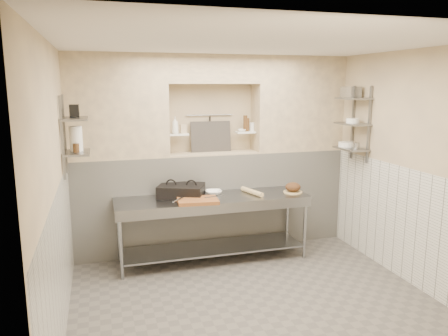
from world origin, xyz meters
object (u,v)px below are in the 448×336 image
object	(u,v)px
prep_table	(213,216)
jug_left	(76,139)
mixing_bowl	(214,192)
bread_loaf	(293,187)
bowl_alcove	(242,130)
bottle_soap	(175,125)
rolling_pin	(252,192)
cutting_board	(198,201)
panini_press	(181,191)

from	to	relation	value
prep_table	jug_left	world-z (taller)	jug_left
prep_table	mixing_bowl	bearing A→B (deg)	71.57
mixing_bowl	bread_loaf	distance (m)	1.12
bowl_alcove	jug_left	world-z (taller)	jug_left
bread_loaf	mixing_bowl	bearing A→B (deg)	168.91
bottle_soap	mixing_bowl	bearing A→B (deg)	-39.03
bowl_alcove	rolling_pin	bearing A→B (deg)	-92.52
rolling_pin	mixing_bowl	bearing A→B (deg)	164.46
mixing_bowl	bottle_soap	distance (m)	1.08
prep_table	mixing_bowl	world-z (taller)	mixing_bowl
mixing_bowl	rolling_pin	world-z (taller)	rolling_pin
mixing_bowl	rolling_pin	bearing A→B (deg)	-15.54
bottle_soap	bowl_alcove	world-z (taller)	bottle_soap
bowl_alcove	prep_table	bearing A→B (deg)	-136.73
bottle_soap	bowl_alcove	size ratio (longest dim) A/B	1.97
rolling_pin	jug_left	distance (m)	2.41
prep_table	bottle_soap	distance (m)	1.36
cutting_board	prep_table	bearing A→B (deg)	37.55
panini_press	rolling_pin	size ratio (longest dim) A/B	1.60
bottle_soap	bread_loaf	bearing A→B (deg)	-20.65
panini_press	mixing_bowl	xyz separation A→B (m)	(0.45, -0.01, -0.05)
prep_table	rolling_pin	size ratio (longest dim) A/B	5.84
prep_table	cutting_board	bearing A→B (deg)	-142.45
rolling_pin	bottle_soap	bearing A→B (deg)	152.11
bowl_alcove	jug_left	xyz separation A→B (m)	(-2.28, -0.63, 0.03)
prep_table	mixing_bowl	size ratio (longest dim) A/B	11.67
prep_table	panini_press	xyz separation A→B (m)	(-0.40, 0.17, 0.34)
cutting_board	bowl_alcove	bearing A→B (deg)	41.65
rolling_pin	bowl_alcove	world-z (taller)	bowl_alcove
prep_table	bowl_alcove	xyz separation A→B (m)	(0.59, 0.55, 1.09)
bread_loaf	jug_left	world-z (taller)	jug_left
bread_loaf	jug_left	size ratio (longest dim) A/B	0.72
mixing_bowl	jug_left	world-z (taller)	jug_left
panini_press	bread_loaf	size ratio (longest dim) A/B	3.33
cutting_board	rolling_pin	distance (m)	0.84
panini_press	bread_loaf	distance (m)	1.56
cutting_board	bowl_alcove	distance (m)	1.38
prep_table	bread_loaf	size ratio (longest dim) A/B	12.16
mixing_bowl	bottle_soap	xyz separation A→B (m)	(-0.46, 0.37, 0.91)
cutting_board	jug_left	distance (m)	1.67
panini_press	bowl_alcove	size ratio (longest dim) A/B	5.84
panini_press	prep_table	bearing A→B (deg)	0.22
panini_press	bottle_soap	size ratio (longest dim) A/B	2.96
prep_table	panini_press	distance (m)	0.55
panini_press	mixing_bowl	distance (m)	0.45
cutting_board	mixing_bowl	bearing A→B (deg)	49.21
prep_table	jug_left	bearing A→B (deg)	-177.48
mixing_bowl	jug_left	distance (m)	1.95
cutting_board	mixing_bowl	size ratio (longest dim) A/B	2.32
bread_loaf	bowl_alcove	bearing A→B (deg)	132.65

